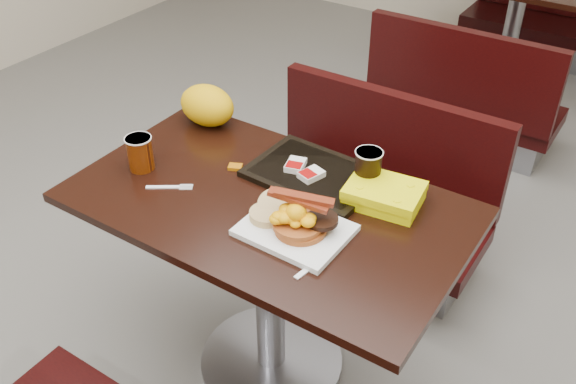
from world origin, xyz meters
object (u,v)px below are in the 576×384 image
Objects in this scene: pancake_stack at (301,226)px; tray at (314,174)px; knife at (319,261)px; bench_far_s at (469,83)px; bench_far_n at (541,7)px; table_near at (270,290)px; clamshell at (384,194)px; fork at (163,187)px; bench_near_n at (366,192)px; platter at (295,230)px; hashbrown_sleeve_right at (311,174)px; coffee_cup_near at (140,153)px; hashbrown_sleeve_left at (296,165)px; table_far at (510,38)px; paper_bag at (207,105)px; coffee_cup_far at (368,167)px.

pancake_stack reaches higher than tray.
tray is (-0.22, 0.34, 0.01)m from knife.
bench_far_n is (0.00, 1.40, 0.00)m from bench_far_s.
bench_far_n is at bearing 90.00° from table_near.
clamshell is (0.13, 0.27, -0.00)m from pancake_stack.
table_near is at bearing -12.12° from fork.
platter is at bearing -79.09° from bench_near_n.
tray is 5.37× the size of hashbrown_sleeve_right.
bench_far_s is at bearing 94.87° from pancake_stack.
coffee_cup_near reaches higher than hashbrown_sleeve_left.
table_far is (0.00, 2.60, 0.00)m from table_near.
fork is at bearing -70.93° from paper_bag.
bench_near_n is at bearing 113.97° from hashbrown_sleeve_right.
bench_near_n is 0.83× the size of table_far.
coffee_cup_near is (-0.44, -3.38, 0.45)m from bench_far_n.
platter is 0.30m from hashbrown_sleeve_left.
tray is 0.07m from hashbrown_sleeve_left.
platter is at bearing -50.75° from hashbrown_sleeve_right.
knife is at bearing -54.17° from tray.
coffee_cup_far reaches higher than knife.
hashbrown_sleeve_left is (0.43, 0.25, -0.03)m from coffee_cup_near.
platter reaches higher than knife.
clamshell is 1.06× the size of paper_bag.
hashbrown_sleeve_right is (0.06, -1.74, 0.42)m from bench_far_s.
pancake_stack reaches higher than bench_near_n.
hashbrown_sleeve_left is (-0.01, 0.17, 0.40)m from table_near.
bench_far_n is at bearing 93.60° from tray.
bench_far_s is 1.00× the size of bench_far_n.
pancake_stack is at bearing -86.40° from table_far.
pancake_stack is at bearing -0.24° from platter.
hashbrown_sleeve_left is (0.30, 0.30, 0.03)m from fork.
coffee_cup_near is at bearing -165.28° from hashbrown_sleeve_left.
table_near is 0.45m from pancake_stack.
table_far is 2.79m from knife.
platter is at bearing -66.67° from tray.
tray is at bearing 6.89° from fork.
coffee_cup_near is 0.28× the size of tray.
fork is 0.42m from paper_bag.
platter is 0.70m from paper_bag.
bench_far_s is (0.00, -0.70, -0.02)m from table_far.
bench_near_n is at bearing 112.77° from clamshell.
coffee_cup_far reaches higher than bench_far_n.
platter is at bearing -85.65° from bench_far_s.
hashbrown_sleeve_left is 0.07m from hashbrown_sleeve_right.
fork is 1.31× the size of coffee_cup_far.
paper_bag is (-0.45, -2.33, 0.45)m from table_far.
knife is (0.27, -2.75, 0.38)m from table_far.
bench_far_n is 8.81× the size of coffee_cup_near.
table_far is at bearing -164.92° from knife.
paper_bag is at bearing 90.89° from coffee_cup_near.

